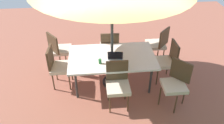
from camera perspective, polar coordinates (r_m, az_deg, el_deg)
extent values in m
cube|color=#935442|center=(5.51, 0.00, -5.16)|extent=(10.00, 10.00, 0.02)
cube|color=white|center=(5.08, 0.00, 1.19)|extent=(1.89, 1.14, 0.04)
cylinder|color=#333333|center=(5.74, 7.50, 0.80)|extent=(0.05, 0.05, 0.70)
cylinder|color=#333333|center=(5.63, -8.48, -0.06)|extent=(0.05, 0.05, 0.70)
cylinder|color=#333333|center=(5.09, 9.41, -4.42)|extent=(0.05, 0.05, 0.70)
cylinder|color=#333333|center=(4.96, -8.73, -5.54)|extent=(0.05, 0.05, 0.70)
cylinder|color=#4C4C4C|center=(4.81, 0.00, 6.47)|extent=(0.06, 0.06, 2.50)
cylinder|color=black|center=(5.49, 0.00, -4.84)|extent=(0.44, 0.44, 0.06)
cube|color=beige|center=(4.82, 14.90, -5.70)|extent=(0.46, 0.46, 0.08)
cube|color=#4C3823|center=(4.82, 16.55, -2.03)|extent=(0.33, 0.35, 0.45)
cylinder|color=#4C3823|center=(4.92, 11.60, -8.25)|extent=(0.03, 0.03, 0.45)
cylinder|color=#4C3823|center=(4.82, 15.28, -10.05)|extent=(0.03, 0.03, 0.45)
cylinder|color=#4C3823|center=(5.17, 13.68, -6.14)|extent=(0.03, 0.03, 0.45)
cylinder|color=#4C3823|center=(5.07, 17.22, -7.79)|extent=(0.03, 0.03, 0.45)
cube|color=beige|center=(5.28, -12.31, -1.28)|extent=(0.46, 0.46, 0.08)
cube|color=#4C3823|center=(5.18, -14.94, 1.08)|extent=(0.07, 0.44, 0.45)
cylinder|color=#4C3823|center=(5.27, -10.34, -4.76)|extent=(0.03, 0.03, 0.45)
cylinder|color=#4C3823|center=(5.55, -9.85, -2.41)|extent=(0.03, 0.03, 0.45)
cylinder|color=#4C3823|center=(5.34, -14.17, -4.73)|extent=(0.03, 0.03, 0.45)
cylinder|color=#4C3823|center=(5.61, -13.49, -2.41)|extent=(0.03, 0.03, 0.45)
cube|color=beige|center=(5.91, -12.20, 2.92)|extent=(0.46, 0.46, 0.08)
cube|color=#4C3823|center=(5.69, -14.30, 4.42)|extent=(0.29, 0.37, 0.45)
cylinder|color=#4C3823|center=(5.99, -9.54, 0.73)|extent=(0.03, 0.03, 0.45)
cylinder|color=#4C3823|center=(6.25, -11.41, 2.08)|extent=(0.03, 0.03, 0.45)
cylinder|color=#4C3823|center=(5.85, -12.43, -0.60)|extent=(0.03, 0.03, 0.45)
cylinder|color=#4C3823|center=(6.11, -14.22, 0.84)|extent=(0.03, 0.03, 0.45)
cube|color=beige|center=(6.11, 10.61, 4.24)|extent=(0.46, 0.46, 0.08)
cube|color=#4C3823|center=(5.90, 12.65, 5.80)|extent=(0.33, 0.34, 0.45)
cylinder|color=#4C3823|center=(6.45, 9.76, 3.35)|extent=(0.03, 0.03, 0.45)
cylinder|color=#4C3823|center=(6.18, 8.09, 2.01)|extent=(0.03, 0.03, 0.45)
cylinder|color=#4C3823|center=(6.32, 12.57, 2.27)|extent=(0.03, 0.03, 0.45)
cylinder|color=#4C3823|center=(6.04, 10.99, 0.86)|extent=(0.03, 0.03, 0.45)
cube|color=beige|center=(5.45, 12.59, -0.05)|extent=(0.46, 0.46, 0.08)
cube|color=#4C3823|center=(5.38, 15.07, 2.42)|extent=(0.05, 0.44, 0.45)
cylinder|color=#4C3823|center=(5.69, 10.01, -1.35)|extent=(0.03, 0.03, 0.45)
cylinder|color=#4C3823|center=(5.42, 11.00, -3.56)|extent=(0.03, 0.03, 0.45)
cylinder|color=#4C3823|center=(5.80, 13.43, -1.09)|extent=(0.03, 0.03, 0.45)
cylinder|color=#4C3823|center=(5.53, 14.57, -3.24)|extent=(0.03, 0.03, 0.45)
cube|color=beige|center=(4.63, 1.50, -6.26)|extent=(0.46, 0.46, 0.08)
cube|color=#4C3823|center=(4.62, 1.25, -2.08)|extent=(0.44, 0.04, 0.45)
cylinder|color=#4C3823|center=(4.66, -0.52, -10.31)|extent=(0.03, 0.03, 0.45)
cylinder|color=#4C3823|center=(4.70, 3.92, -9.99)|extent=(0.03, 0.03, 0.45)
cylinder|color=#4C3823|center=(4.92, -0.89, -7.37)|extent=(0.03, 0.03, 0.45)
cylinder|color=#4C3823|center=(4.95, 3.29, -7.09)|extent=(0.03, 0.03, 0.45)
cube|color=beige|center=(5.89, -0.61, 3.67)|extent=(0.46, 0.46, 0.08)
cube|color=#4C3823|center=(5.57, -0.52, 4.90)|extent=(0.44, 0.06, 0.45)
cylinder|color=#4C3823|center=(6.19, 1.00, 2.47)|extent=(0.03, 0.03, 0.45)
cylinder|color=#4C3823|center=(6.18, -2.34, 2.37)|extent=(0.03, 0.03, 0.45)
cylinder|color=#4C3823|center=(5.89, 1.24, 0.61)|extent=(0.03, 0.03, 0.45)
cylinder|color=#4C3823|center=(5.88, -2.26, 0.50)|extent=(0.03, 0.03, 0.45)
cube|color=gray|center=(5.04, 0.77, 1.29)|extent=(0.34, 0.25, 0.02)
cube|color=black|center=(4.89, 0.78, 1.64)|extent=(0.32, 0.09, 0.20)
cylinder|color=#286B33|center=(4.83, -2.96, 0.16)|extent=(0.06, 0.06, 0.10)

